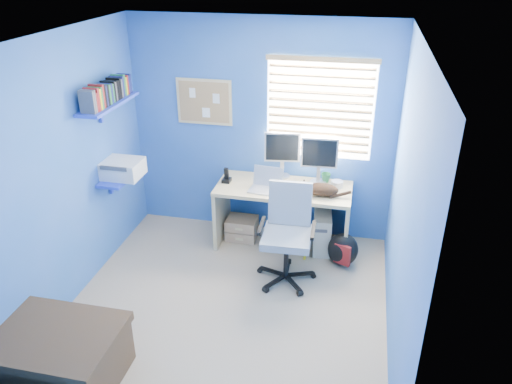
% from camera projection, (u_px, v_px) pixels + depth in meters
% --- Properties ---
extents(floor, '(3.00, 3.20, 0.00)m').
position_uv_depth(floor, '(226.00, 308.00, 4.78)').
color(floor, '#A0937F').
rests_on(floor, ground).
extents(ceiling, '(3.00, 3.20, 0.00)m').
position_uv_depth(ceiling, '(217.00, 40.00, 3.68)').
color(ceiling, white).
rests_on(ceiling, wall_back).
extents(wall_back, '(3.00, 0.01, 2.50)m').
position_uv_depth(wall_back, '(261.00, 131.00, 5.64)').
color(wall_back, blue).
rests_on(wall_back, ground).
extents(wall_front, '(3.00, 0.01, 2.50)m').
position_uv_depth(wall_front, '(146.00, 313.00, 2.83)').
color(wall_front, blue).
rests_on(wall_front, ground).
extents(wall_left, '(0.01, 3.20, 2.50)m').
position_uv_depth(wall_left, '(63.00, 176.00, 4.52)').
color(wall_left, blue).
rests_on(wall_left, ground).
extents(wall_right, '(0.01, 3.20, 2.50)m').
position_uv_depth(wall_right, '(405.00, 209.00, 3.95)').
color(wall_right, blue).
rests_on(wall_right, ground).
extents(desk, '(1.49, 0.65, 0.74)m').
position_uv_depth(desk, '(283.00, 216.00, 5.66)').
color(desk, '#D5BC7C').
rests_on(desk, floor).
extents(laptop, '(0.36, 0.29, 0.22)m').
position_uv_depth(laptop, '(265.00, 182.00, 5.36)').
color(laptop, silver).
rests_on(laptop, desk).
extents(monitor_left, '(0.41, 0.18, 0.54)m').
position_uv_depth(monitor_left, '(282.00, 155.00, 5.62)').
color(monitor_left, silver).
rests_on(monitor_left, desk).
extents(monitor_right, '(0.41, 0.14, 0.54)m').
position_uv_depth(monitor_right, '(319.00, 161.00, 5.47)').
color(monitor_right, silver).
rests_on(monitor_right, desk).
extents(phone, '(0.09, 0.11, 0.17)m').
position_uv_depth(phone, '(226.00, 175.00, 5.58)').
color(phone, black).
rests_on(phone, desk).
extents(mug, '(0.10, 0.09, 0.10)m').
position_uv_depth(mug, '(326.00, 178.00, 5.59)').
color(mug, '#206837').
rests_on(mug, desk).
extents(cd_spindle, '(0.13, 0.13, 0.07)m').
position_uv_depth(cd_spindle, '(337.00, 184.00, 5.48)').
color(cd_spindle, silver).
rests_on(cd_spindle, desk).
extents(cat, '(0.39, 0.23, 0.13)m').
position_uv_depth(cat, '(321.00, 189.00, 5.29)').
color(cat, black).
rests_on(cat, desk).
extents(tower_pc, '(0.23, 0.46, 0.45)m').
position_uv_depth(tower_pc, '(322.00, 231.00, 5.65)').
color(tower_pc, beige).
rests_on(tower_pc, floor).
extents(drawer_boxes, '(0.35, 0.28, 0.27)m').
position_uv_depth(drawer_boxes, '(242.00, 228.00, 5.88)').
color(drawer_boxes, tan).
rests_on(drawer_boxes, floor).
extents(yellow_book, '(0.03, 0.17, 0.24)m').
position_uv_depth(yellow_book, '(307.00, 247.00, 5.54)').
color(yellow_book, yellow).
rests_on(yellow_book, floor).
extents(backpack, '(0.40, 0.36, 0.38)m').
position_uv_depth(backpack, '(343.00, 250.00, 5.36)').
color(backpack, black).
rests_on(backpack, floor).
extents(bed_corner, '(0.99, 0.70, 0.47)m').
position_uv_depth(bed_corner, '(55.00, 356.00, 3.90)').
color(bed_corner, brown).
rests_on(bed_corner, floor).
extents(office_chair, '(0.61, 0.61, 1.01)m').
position_uv_depth(office_chair, '(287.00, 246.00, 5.08)').
color(office_chair, black).
rests_on(office_chair, floor).
extents(window_blinds, '(1.15, 0.05, 1.10)m').
position_uv_depth(window_blinds, '(320.00, 109.00, 5.35)').
color(window_blinds, white).
rests_on(window_blinds, ground).
extents(corkboard, '(0.64, 0.02, 0.52)m').
position_uv_depth(corkboard, '(204.00, 102.00, 5.61)').
color(corkboard, '#D5BC7C').
rests_on(corkboard, ground).
extents(wall_shelves, '(0.42, 0.90, 1.05)m').
position_uv_depth(wall_shelves, '(114.00, 131.00, 5.07)').
color(wall_shelves, blue).
rests_on(wall_shelves, ground).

